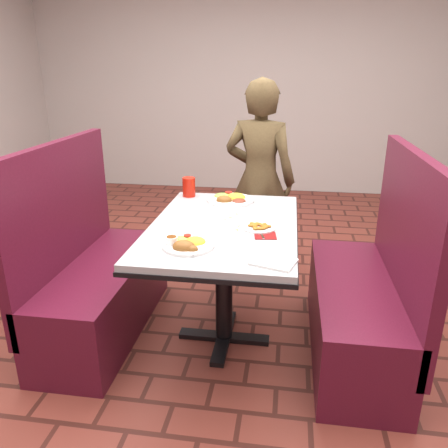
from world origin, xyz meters
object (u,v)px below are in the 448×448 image
Objects in this scene: diner_person at (260,180)px; near_dinner_plate at (187,242)px; booth_bench_left at (95,282)px; plantain_plate at (259,227)px; far_dinner_plate at (230,197)px; dining_table at (224,240)px; booth_bench_right at (364,301)px; red_tumbler at (189,187)px.

near_dinner_plate is at bearing 91.56° from diner_person.
plantain_plate is at bearing -2.94° from booth_bench_left.
far_dinner_plate is (0.10, 0.79, -0.00)m from near_dinner_plate.
diner_person is (0.92, 1.01, 0.42)m from booth_bench_left.
dining_table is 1.01× the size of booth_bench_right.
booth_bench_right is 1.03m from far_dinner_plate.
diner_person reaches higher than near_dinner_plate.
booth_bench_left is 1.60m from booth_bench_right.
dining_table is 1.02m from diner_person.
booth_bench_right reaches higher than red_tumbler.
far_dinner_plate is 1.74× the size of plantain_plate.
far_dinner_plate reaches higher than dining_table.
booth_bench_left is 1.43m from diner_person.
near_dinner_plate is at bearing -77.78° from red_tumbler.
booth_bench_left is 7.00× the size of plantain_plate.
far_dinner_plate is at bearing 29.36° from booth_bench_left.
plantain_plate is 1.34× the size of red_tumbler.
red_tumbler is (0.48, 0.51, 0.48)m from booth_bench_left.
near_dinner_plate is at bearing -137.21° from plantain_plate.
red_tumbler is at bearing 165.69° from far_dinner_plate.
plantain_plate is (0.20, -0.05, 0.11)m from dining_table.
diner_person is at bearing 94.04° from plantain_plate.
dining_table is 4.82× the size of near_dinner_plate.
plantain_plate is at bearing 106.01° from diner_person.
near_dinner_plate is (-0.93, -0.35, 0.45)m from booth_bench_right.
plantain_plate is at bearing -175.12° from booth_bench_right.
booth_bench_left reaches higher than far_dinner_plate.
near_dinner_plate is 1.47× the size of plantain_plate.
booth_bench_right is 7.00× the size of plantain_plate.
booth_bench_left is 1.00× the size of booth_bench_right.
booth_bench_right is 1.32m from red_tumbler.
far_dinner_plate is at bearing 114.45° from plantain_plate.
booth_bench_right is at bearing -24.64° from red_tumbler.
dining_table is 0.86m from booth_bench_left.
near_dinner_plate reaches higher than far_dinner_plate.
red_tumbler is (-0.29, 0.07, 0.04)m from far_dinner_plate.
booth_bench_right is at bearing 0.00° from booth_bench_left.
booth_bench_left is 9.38× the size of red_tumbler.
near_dinner_plate is at bearing -97.54° from far_dinner_plate.
dining_table is at bearing 0.00° from booth_bench_left.
diner_person is 5.03× the size of far_dinner_plate.
plantain_plate is at bearing -47.60° from red_tumbler.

